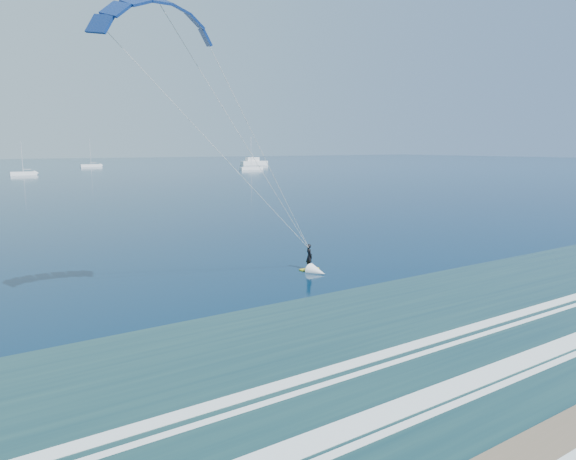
% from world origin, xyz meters
% --- Properties ---
extents(kitesurfer_rig, '(19.17, 9.16, 17.81)m').
position_xyz_m(kitesurfer_rig, '(-0.37, 21.42, 9.16)').
color(kitesurfer_rig, yellow).
rests_on(kitesurfer_rig, ground).
extents(motor_yacht, '(14.63, 3.90, 6.10)m').
position_xyz_m(motor_yacht, '(117.19, 228.55, 1.59)').
color(motor_yacht, white).
rests_on(motor_yacht, ground).
extents(sailboat_2, '(8.14, 2.40, 11.37)m').
position_xyz_m(sailboat_2, '(4.68, 188.41, 0.68)').
color(sailboat_2, white).
rests_on(sailboat_2, ground).
extents(sailboat_3, '(9.72, 2.40, 13.08)m').
position_xyz_m(sailboat_3, '(41.00, 252.46, 0.69)').
color(sailboat_3, white).
rests_on(sailboat_3, ground).
extents(sailboat_4, '(10.20, 2.40, 13.62)m').
position_xyz_m(sailboat_4, '(89.59, 181.91, 0.69)').
color(sailboat_4, white).
rests_on(sailboat_4, ground).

